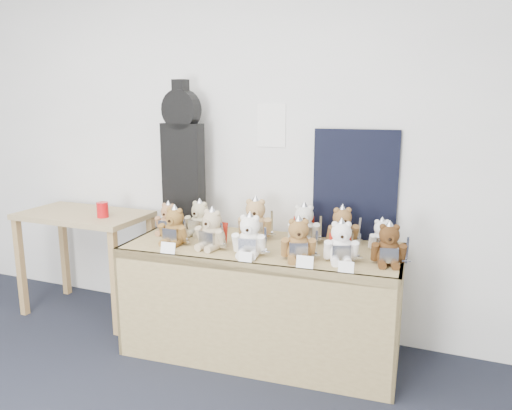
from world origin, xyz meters
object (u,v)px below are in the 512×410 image
at_px(teddy_back_far_left, 168,220).
at_px(red_cup, 103,210).
at_px(teddy_back_right, 342,228).
at_px(display_table, 259,272).
at_px(teddy_front_far_right, 341,244).
at_px(teddy_front_centre, 250,237).
at_px(teddy_front_far_left, 175,228).
at_px(teddy_front_end, 389,246).
at_px(teddy_back_centre_right, 304,226).
at_px(teddy_back_centre_left, 255,221).
at_px(side_table, 85,229).
at_px(teddy_front_left, 212,231).
at_px(guitar_case, 183,157).
at_px(teddy_front_right, 298,241).
at_px(teddy_back_left, 200,220).
at_px(teddy_back_end, 382,236).

bearing_deg(teddy_back_far_left, red_cup, -175.84).
xyz_separation_m(teddy_back_right, teddy_back_far_left, (-1.19, -0.19, -0.01)).
bearing_deg(display_table, teddy_front_far_right, -10.70).
relative_size(display_table, teddy_front_centre, 6.32).
xyz_separation_m(teddy_front_far_left, teddy_front_end, (1.35, 0.11, -0.00)).
height_order(teddy_back_centre_right, teddy_back_right, teddy_back_centre_right).
xyz_separation_m(teddy_front_end, teddy_back_centre_left, (-0.91, 0.21, 0.02)).
distance_m(teddy_front_far_left, teddy_front_far_right, 1.09).
relative_size(side_table, teddy_front_left, 3.40).
xyz_separation_m(teddy_front_left, teddy_front_far_right, (0.82, 0.05, -0.00)).
relative_size(red_cup, teddy_front_end, 0.41).
bearing_deg(teddy_front_centre, side_table, 160.51).
distance_m(teddy_front_far_right, teddy_front_end, 0.27).
distance_m(teddy_front_far_left, teddy_back_centre_left, 0.54).
xyz_separation_m(red_cup, teddy_front_end, (2.07, -0.06, -0.02)).
bearing_deg(red_cup, teddy_front_end, -1.76).
height_order(teddy_front_centre, teddy_back_far_left, teddy_front_centre).
distance_m(guitar_case, teddy_front_left, 0.73).
distance_m(side_table, teddy_front_end, 2.32).
bearing_deg(teddy_front_left, teddy_front_far_right, 11.66).
relative_size(teddy_front_end, teddy_back_right, 0.96).
distance_m(display_table, teddy_front_far_right, 0.60).
relative_size(teddy_front_right, teddy_back_centre_right, 0.97).
xyz_separation_m(teddy_front_left, teddy_back_centre_right, (0.50, 0.34, 0.00)).
xyz_separation_m(teddy_front_far_left, teddy_back_far_left, (-0.17, 0.20, -0.01)).
xyz_separation_m(teddy_front_end, teddy_back_right, (-0.33, 0.28, 0.00)).
relative_size(teddy_back_left, teddy_back_right, 0.96).
height_order(teddy_front_far_right, teddy_back_centre_left, teddy_back_centre_left).
relative_size(guitar_case, red_cup, 9.47).
height_order(display_table, teddy_front_far_left, teddy_front_far_left).
xyz_separation_m(side_table, teddy_back_centre_right, (1.73, 0.11, 0.17)).
distance_m(guitar_case, teddy_back_far_left, 0.47).
bearing_deg(teddy_front_right, teddy_front_end, -6.46).
height_order(guitar_case, teddy_back_centre_left, guitar_case).
xyz_separation_m(teddy_front_left, teddy_back_right, (0.75, 0.39, 0.00)).
distance_m(teddy_front_far_right, teddy_back_left, 1.06).
bearing_deg(teddy_back_far_left, teddy_front_right, -9.99).
height_order(teddy_front_end, teddy_back_right, teddy_back_right).
relative_size(teddy_front_left, teddy_back_left, 1.05).
distance_m(display_table, teddy_back_far_left, 0.77).
height_order(guitar_case, teddy_front_right, guitar_case).
relative_size(side_table, teddy_back_left, 3.56).
distance_m(side_table, teddy_back_centre_right, 1.74).
distance_m(teddy_front_end, teddy_back_end, 0.27).
height_order(display_table, side_table, side_table).
xyz_separation_m(red_cup, teddy_front_centre, (1.27, -0.21, -0.02)).
bearing_deg(red_cup, teddy_back_right, 7.24).
distance_m(teddy_front_end, teddy_back_right, 0.44).
distance_m(teddy_front_right, teddy_back_right, 0.43).
distance_m(red_cup, teddy_back_end, 2.00).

